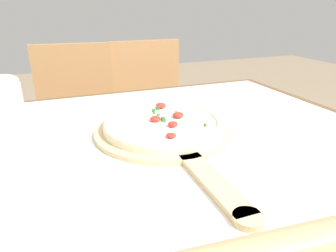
{
  "coord_description": "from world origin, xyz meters",
  "views": [
    {
      "loc": [
        -0.26,
        -0.59,
        1.08
      ],
      "look_at": [
        -0.02,
        0.04,
        0.81
      ],
      "focal_mm": 32.0,
      "sensor_mm": 36.0,
      "label": 1
    }
  ],
  "objects": [
    {
      "name": "towel_cloth",
      "position": [
        0.0,
        0.0,
        0.77
      ],
      "size": [
        1.05,
        0.97,
        0.0
      ],
      "color": "silver",
      "rests_on": "dining_table"
    },
    {
      "name": "chair_right",
      "position": [
        0.21,
        0.88,
        0.53
      ],
      "size": [
        0.4,
        0.4,
        0.91
      ],
      "rotation": [
        0.0,
        0.0,
        0.01
      ],
      "color": "#A37547",
      "rests_on": "ground_plane"
    },
    {
      "name": "pizza_peel",
      "position": [
        -0.02,
        0.05,
        0.78
      ],
      "size": [
        0.35,
        0.57,
        0.01
      ],
      "color": "#D6B784",
      "rests_on": "towel_cloth"
    },
    {
      "name": "dining_table",
      "position": [
        0.0,
        0.0,
        0.66
      ],
      "size": [
        1.13,
        1.05,
        0.77
      ],
      "color": "brown",
      "rests_on": "ground_plane"
    },
    {
      "name": "flour_cup",
      "position": [
        -0.39,
        0.36,
        0.84
      ],
      "size": [
        0.08,
        0.08,
        0.12
      ],
      "color": "#B2B7BC",
      "rests_on": "towel_cloth"
    },
    {
      "name": "rolling_pin",
      "position": [
        0.01,
        -0.38,
        0.8
      ],
      "size": [
        0.45,
        0.08,
        0.05
      ],
      "rotation": [
        0.0,
        0.0,
        -0.08
      ],
      "color": "tan",
      "rests_on": "towel_cloth"
    },
    {
      "name": "pizza",
      "position": [
        -0.02,
        0.07,
        0.8
      ],
      "size": [
        0.3,
        0.3,
        0.03
      ],
      "color": "beige",
      "rests_on": "pizza_peel"
    },
    {
      "name": "chair_left",
      "position": [
        -0.18,
        0.88,
        0.53
      ],
      "size": [
        0.44,
        0.44,
        0.91
      ],
      "rotation": [
        0.0,
        0.0,
        -0.09
      ],
      "color": "#A37547",
      "rests_on": "ground_plane"
    }
  ]
}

